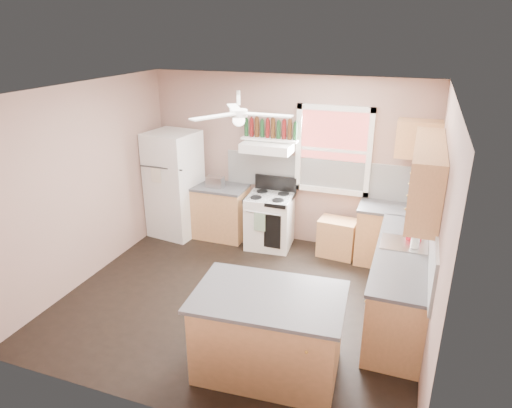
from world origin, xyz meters
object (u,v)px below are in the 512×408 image
(refrigerator, at_px, (174,184))
(island, at_px, (268,335))
(cart, at_px, (337,239))
(stove, at_px, (270,221))
(toaster, at_px, (215,182))

(refrigerator, relative_size, island, 1.26)
(refrigerator, height_order, cart, refrigerator)
(island, bearing_deg, refrigerator, 129.34)
(cart, relative_size, island, 0.40)
(refrigerator, bearing_deg, cart, 9.51)
(stove, bearing_deg, refrigerator, 177.93)
(toaster, distance_m, island, 3.36)
(refrigerator, relative_size, cart, 3.16)
(stove, distance_m, island, 2.90)
(refrigerator, distance_m, island, 3.74)
(refrigerator, height_order, stove, refrigerator)
(stove, distance_m, cart, 1.11)
(refrigerator, height_order, island, refrigerator)
(stove, xyz_separation_m, cart, (1.10, 0.03, -0.15))
(refrigerator, xyz_separation_m, cart, (2.76, 0.10, -0.61))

